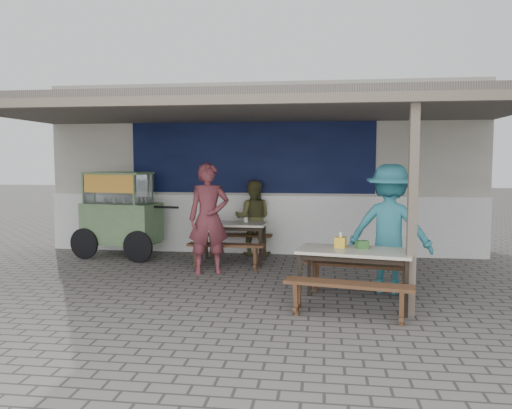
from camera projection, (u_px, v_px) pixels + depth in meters
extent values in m
plane|color=#615C58|center=(235.00, 290.00, 7.38)|extent=(60.00, 60.00, 0.00)
cube|color=beige|center=(264.00, 168.00, 10.78)|extent=(9.00, 1.20, 3.50)
cube|color=white|center=(260.00, 224.00, 10.26)|extent=(9.00, 0.10, 1.20)
cube|color=#0F1846|center=(251.00, 154.00, 10.17)|extent=(5.00, 0.03, 1.60)
cube|color=#5A544D|center=(245.00, 109.00, 8.13)|extent=(9.00, 4.20, 0.12)
cube|color=#746557|center=(220.00, 100.00, 6.11)|extent=(9.00, 0.12, 0.12)
cube|color=#746557|center=(412.00, 207.00, 6.06)|extent=(0.11, 0.11, 2.70)
cube|color=beige|center=(232.00, 224.00, 9.32)|extent=(1.26, 0.68, 0.04)
cube|color=black|center=(232.00, 227.00, 9.33)|extent=(1.16, 0.58, 0.06)
cube|color=black|center=(199.00, 245.00, 9.16)|extent=(0.05, 0.05, 0.71)
cube|color=black|center=(260.00, 247.00, 9.00)|extent=(0.05, 0.05, 0.71)
cube|color=black|center=(206.00, 241.00, 9.71)|extent=(0.05, 0.05, 0.71)
cube|color=black|center=(264.00, 242.00, 9.54)|extent=(0.05, 0.05, 0.71)
cube|color=brown|center=(226.00, 245.00, 8.76)|extent=(1.36, 0.30, 0.04)
cube|color=brown|center=(197.00, 257.00, 8.86)|extent=(0.05, 0.28, 0.41)
cube|color=brown|center=(256.00, 258.00, 8.71)|extent=(0.05, 0.28, 0.41)
cube|color=brown|center=(238.00, 235.00, 9.93)|extent=(1.36, 0.30, 0.04)
cube|color=brown|center=(212.00, 246.00, 10.03)|extent=(0.05, 0.28, 0.41)
cube|color=brown|center=(264.00, 247.00, 9.87)|extent=(0.05, 0.28, 0.41)
cube|color=beige|center=(355.00, 251.00, 6.50)|extent=(1.55, 0.98, 0.04)
cube|color=black|center=(354.00, 256.00, 6.51)|extent=(1.44, 0.86, 0.06)
cube|color=black|center=(299.00, 281.00, 6.45)|extent=(0.05, 0.05, 0.71)
cube|color=black|center=(406.00, 289.00, 6.04)|extent=(0.05, 0.05, 0.71)
cube|color=black|center=(309.00, 271.00, 7.02)|extent=(0.05, 0.05, 0.71)
cube|color=black|center=(407.00, 278.00, 6.62)|extent=(0.05, 0.05, 0.71)
cube|color=brown|center=(348.00, 284.00, 5.97)|extent=(1.57, 0.55, 0.04)
cube|color=brown|center=(297.00, 298.00, 6.18)|extent=(0.10, 0.28, 0.41)
cube|color=brown|center=(402.00, 307.00, 5.80)|extent=(0.10, 0.28, 0.41)
cube|color=brown|center=(359.00, 265.00, 7.09)|extent=(1.57, 0.55, 0.04)
cube|color=brown|center=(316.00, 277.00, 7.30)|extent=(0.10, 0.28, 0.41)
cube|color=brown|center=(404.00, 284.00, 6.91)|extent=(0.10, 0.28, 0.41)
cube|color=#69875A|center=(122.00, 222.00, 9.86)|extent=(1.55, 0.98, 0.75)
cube|color=#69875A|center=(122.00, 242.00, 9.90)|extent=(1.49, 0.93, 0.05)
cylinder|color=black|center=(84.00, 244.00, 9.68)|extent=(0.60, 0.15, 0.60)
cylinder|color=black|center=(138.00, 247.00, 9.33)|extent=(0.60, 0.15, 0.60)
cube|color=silver|center=(119.00, 188.00, 9.82)|extent=(1.27, 0.83, 0.59)
cube|color=#69875A|center=(118.00, 173.00, 9.79)|extent=(1.32, 0.88, 0.04)
cube|color=#D45E31|center=(108.00, 184.00, 9.48)|extent=(1.06, 0.20, 0.34)
cylinder|color=black|center=(160.00, 207.00, 9.58)|extent=(0.75, 0.17, 0.04)
imported|color=brown|center=(209.00, 218.00, 8.41)|extent=(0.78, 0.61, 1.87)
imported|color=brown|center=(253.00, 218.00, 10.04)|extent=(0.75, 0.59, 1.52)
imported|color=teal|center=(390.00, 229.00, 7.18)|extent=(1.35, 0.99, 1.86)
cube|color=gold|center=(340.00, 242.00, 6.65)|extent=(0.17, 0.17, 0.14)
cube|color=#34692E|center=(362.00, 245.00, 6.57)|extent=(0.18, 0.15, 0.11)
cylinder|color=silver|center=(246.00, 220.00, 9.42)|extent=(0.08, 0.08, 0.09)
imported|color=silver|center=(216.00, 221.00, 9.39)|extent=(0.19, 0.19, 0.04)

